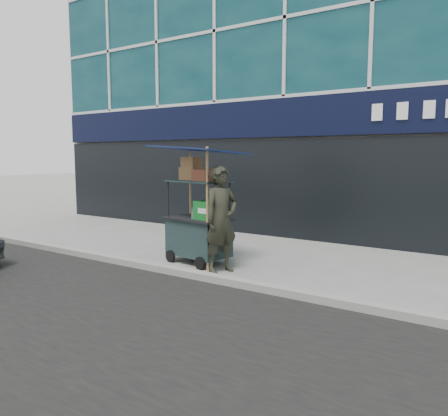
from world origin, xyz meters
The scene contains 5 objects.
ground centered at (0.00, 0.00, 0.00)m, with size 80.00×80.00×0.00m, color slate.
curb centered at (0.00, -0.20, 0.06)m, with size 80.00×0.18×0.12m, color gray.
building centered at (0.00, 6.95, 6.02)m, with size 16.00×6.20×12.00m.
vendor_cart centered at (-0.14, 0.70, 0.77)m, with size 1.78×1.39×2.19m.
vendor_man centered at (0.58, 0.39, 0.91)m, with size 0.67×0.44×1.82m, color black.
Camera 1 is at (4.71, -5.70, 1.98)m, focal length 35.00 mm.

